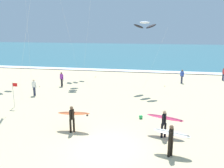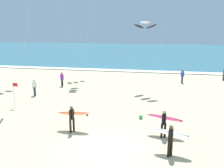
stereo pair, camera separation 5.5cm
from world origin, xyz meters
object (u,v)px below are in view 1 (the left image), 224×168
bystander_red_top (223,74)px  bystander_white_top (34,87)px  surfer_lead (73,115)px  surfer_third (165,120)px  bystander_purple_top (62,79)px  surfer_trailing (171,136)px  kite_arc_ivory_low (145,25)px  lifeguard_flag (14,92)px  bystander_blue_top (182,76)px  beach_ball (141,117)px

bystander_red_top → bystander_white_top: same height
surfer_lead → bystander_white_top: 9.42m
surfer_lead → bystander_red_top: size_ratio=1.32×
bystander_red_top → surfer_third: bearing=-113.9°
surfer_lead → bystander_purple_top: 12.08m
surfer_trailing → kite_arc_ivory_low: bearing=99.7°
bystander_purple_top → bystander_red_top: 19.47m
bystander_purple_top → lifeguard_flag: size_ratio=0.76×
surfer_third → kite_arc_ivory_low: size_ratio=0.32×
surfer_trailing → bystander_blue_top: 16.99m
bystander_blue_top → bystander_white_top: same height
bystander_purple_top → bystander_blue_top: (13.24, 4.14, 0.00)m
surfer_trailing → bystander_blue_top: size_ratio=1.24×
surfer_trailing → lifeguard_flag: (-12.15, 5.32, 0.22)m
surfer_third → lifeguard_flag: 12.30m
surfer_third → bystander_red_top: (7.55, 17.02, -0.23)m
bystander_purple_top → bystander_red_top: bearing=19.3°
lifeguard_flag → beach_ball: lifeguard_flag is taller
surfer_trailing → bystander_purple_top: (-11.11, 12.72, -0.23)m
surfer_lead → lifeguard_flag: 7.17m
bystander_red_top → lifeguard_flag: (-19.42, -13.82, 0.45)m
kite_arc_ivory_low → bystander_white_top: size_ratio=4.37×
bystander_blue_top → beach_ball: 12.82m
kite_arc_ivory_low → surfer_third: bearing=-79.9°
surfer_third → bystander_blue_top: 14.93m
surfer_trailing → kite_arc_ivory_low: (-2.16, 12.64, 5.56)m
surfer_lead → bystander_white_top: size_ratio=1.32×
kite_arc_ivory_low → lifeguard_flag: 13.48m
surfer_third → bystander_purple_top: 15.15m
kite_arc_ivory_low → lifeguard_flag: (-9.99, -7.32, -5.33)m
surfer_lead → surfer_third: (5.61, 0.30, -0.00)m
surfer_trailing → bystander_blue_top: (2.13, 16.86, -0.23)m
bystander_blue_top → beach_ball: bearing=-108.0°
lifeguard_flag → surfer_third: bearing=-15.1°
surfer_trailing → bystander_blue_top: surfer_trailing is taller
bystander_purple_top → lifeguard_flag: bearing=-98.0°
surfer_lead → bystander_red_top: 21.75m
bystander_purple_top → surfer_lead: bearing=-64.4°
surfer_lead → surfer_trailing: same height
surfer_lead → bystander_purple_top: size_ratio=1.32×
surfer_trailing → bystander_red_top: surfer_trailing is taller
bystander_purple_top → beach_ball: size_ratio=5.68×
surfer_trailing → beach_ball: surfer_trailing is taller
surfer_trailing → lifeguard_flag: bearing=156.4°
bystander_purple_top → bystander_white_top: size_ratio=1.00×
surfer_lead → surfer_third: size_ratio=0.93×
surfer_lead → bystander_white_top: bearing=132.6°
surfer_trailing → surfer_third: size_ratio=0.87×
surfer_lead → surfer_third: 5.62m
surfer_third → beach_ball: (-1.55, 2.56, -0.91)m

